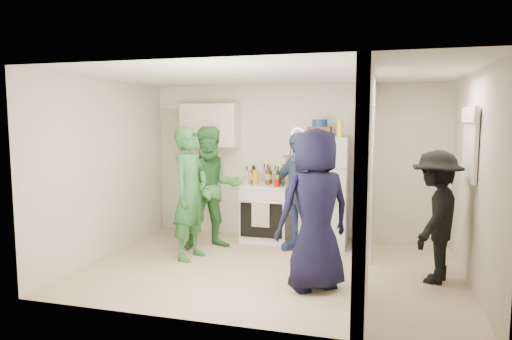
% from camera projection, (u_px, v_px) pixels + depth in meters
% --- Properties ---
extents(floor, '(4.80, 4.80, 0.00)m').
position_uv_depth(floor, '(270.00, 269.00, 5.96)').
color(floor, beige).
rests_on(floor, ground).
extents(wall_back, '(4.80, 0.00, 4.80)m').
position_uv_depth(wall_back, '(295.00, 162.00, 7.45)').
color(wall_back, silver).
rests_on(wall_back, floor).
extents(wall_front, '(4.80, 0.00, 4.80)m').
position_uv_depth(wall_front, '(227.00, 195.00, 4.19)').
color(wall_front, silver).
rests_on(wall_front, floor).
extents(wall_left, '(0.00, 3.40, 3.40)m').
position_uv_depth(wall_left, '(106.00, 169.00, 6.45)').
color(wall_left, silver).
rests_on(wall_left, floor).
extents(wall_right, '(0.00, 3.40, 3.40)m').
position_uv_depth(wall_right, '(475.00, 181.00, 5.18)').
color(wall_right, silver).
rests_on(wall_right, floor).
extents(ceiling, '(4.80, 4.80, 0.00)m').
position_uv_depth(ceiling, '(270.00, 75.00, 5.68)').
color(ceiling, white).
rests_on(ceiling, wall_back).
extents(partition_pier_back, '(0.12, 1.20, 2.50)m').
position_uv_depth(partition_pier_back, '(369.00, 168.00, 6.56)').
color(partition_pier_back, silver).
rests_on(partition_pier_back, floor).
extents(partition_pier_front, '(0.12, 1.20, 2.50)m').
position_uv_depth(partition_pier_front, '(363.00, 191.00, 4.45)').
color(partition_pier_front, silver).
rests_on(partition_pier_front, floor).
extents(partition_header, '(0.12, 1.00, 0.40)m').
position_uv_depth(partition_header, '(369.00, 89.00, 5.39)').
color(partition_header, silver).
rests_on(partition_header, partition_pier_back).
extents(stove, '(0.76, 0.64, 0.91)m').
position_uv_depth(stove, '(266.00, 212.00, 7.32)').
color(stove, white).
rests_on(stove, floor).
extents(upper_cabinet, '(0.95, 0.34, 0.70)m').
position_uv_depth(upper_cabinet, '(210.00, 125.00, 7.58)').
color(upper_cabinet, silver).
rests_on(upper_cabinet, wall_back).
extents(fridge, '(0.69, 0.67, 1.68)m').
position_uv_depth(fridge, '(325.00, 191.00, 7.01)').
color(fridge, silver).
rests_on(fridge, floor).
extents(wicker_basket, '(0.35, 0.25, 0.15)m').
position_uv_depth(wicker_basket, '(320.00, 132.00, 6.98)').
color(wicker_basket, brown).
rests_on(wicker_basket, fridge).
extents(blue_bowl, '(0.24, 0.24, 0.11)m').
position_uv_depth(blue_bowl, '(320.00, 123.00, 6.96)').
color(blue_bowl, navy).
rests_on(blue_bowl, wicker_basket).
extents(yellow_cup_stack_top, '(0.09, 0.09, 0.25)m').
position_uv_depth(yellow_cup_stack_top, '(340.00, 129.00, 6.74)').
color(yellow_cup_stack_top, yellow).
rests_on(yellow_cup_stack_top, fridge).
extents(wall_clock, '(0.22, 0.02, 0.22)m').
position_uv_depth(wall_clock, '(298.00, 135.00, 7.37)').
color(wall_clock, white).
rests_on(wall_clock, wall_back).
extents(spice_shelf, '(0.35, 0.08, 0.03)m').
position_uv_depth(spice_shelf, '(294.00, 156.00, 7.39)').
color(spice_shelf, olive).
rests_on(spice_shelf, wall_back).
extents(nook_window, '(0.03, 0.70, 0.80)m').
position_uv_depth(nook_window, '(472.00, 145.00, 5.34)').
color(nook_window, black).
rests_on(nook_window, wall_right).
extents(nook_window_frame, '(0.04, 0.76, 0.86)m').
position_uv_depth(nook_window_frame, '(470.00, 145.00, 5.34)').
color(nook_window_frame, white).
rests_on(nook_window_frame, wall_right).
extents(nook_valance, '(0.04, 0.82, 0.18)m').
position_uv_depth(nook_valance, '(469.00, 115.00, 5.31)').
color(nook_valance, white).
rests_on(nook_valance, wall_right).
extents(yellow_cup_stack_stove, '(0.09, 0.09, 0.25)m').
position_uv_depth(yellow_cup_stack_stove, '(255.00, 178.00, 7.08)').
color(yellow_cup_stack_stove, orange).
rests_on(yellow_cup_stack_stove, stove).
extents(red_cup, '(0.09, 0.09, 0.12)m').
position_uv_depth(red_cup, '(277.00, 183.00, 7.02)').
color(red_cup, '#B11C0B').
rests_on(red_cup, stove).
extents(person_green_left, '(0.56, 0.74, 1.84)m').
position_uv_depth(person_green_left, '(190.00, 193.00, 6.33)').
color(person_green_left, '#2C6F39').
rests_on(person_green_left, floor).
extents(person_green_center, '(1.13, 1.07, 1.84)m').
position_uv_depth(person_green_center, '(212.00, 188.00, 6.85)').
color(person_green_center, '#3A853D').
rests_on(person_green_center, floor).
extents(person_denim, '(1.09, 0.96, 1.76)m').
position_uv_depth(person_denim, '(298.00, 192.00, 6.70)').
color(person_denim, '#3B5982').
rests_on(person_denim, floor).
extents(person_navy, '(1.08, 1.01, 1.85)m').
position_uv_depth(person_navy, '(315.00, 210.00, 5.18)').
color(person_navy, black).
rests_on(person_navy, floor).
extents(person_nook, '(0.90, 1.16, 1.59)m').
position_uv_depth(person_nook, '(436.00, 216.00, 5.43)').
color(person_nook, black).
rests_on(person_nook, floor).
extents(bottle_a, '(0.06, 0.06, 0.28)m').
position_uv_depth(bottle_a, '(253.00, 174.00, 7.45)').
color(bottle_a, brown).
rests_on(bottle_a, stove).
extents(bottle_b, '(0.07, 0.07, 0.31)m').
position_uv_depth(bottle_b, '(253.00, 175.00, 7.23)').
color(bottle_b, '#184A20').
rests_on(bottle_b, stove).
extents(bottle_c, '(0.06, 0.06, 0.32)m').
position_uv_depth(bottle_c, '(264.00, 173.00, 7.42)').
color(bottle_c, '#9FA4AC').
rests_on(bottle_c, stove).
extents(bottle_d, '(0.08, 0.08, 0.33)m').
position_uv_depth(bottle_d, '(268.00, 175.00, 7.20)').
color(bottle_d, brown).
rests_on(bottle_d, stove).
extents(bottle_e, '(0.06, 0.06, 0.29)m').
position_uv_depth(bottle_e, '(275.00, 174.00, 7.40)').
color(bottle_e, '#A0A4B1').
rests_on(bottle_e, stove).
extents(bottle_f, '(0.07, 0.07, 0.29)m').
position_uv_depth(bottle_f, '(278.00, 176.00, 7.21)').
color(bottle_f, black).
rests_on(bottle_f, stove).
extents(bottle_g, '(0.07, 0.07, 0.32)m').
position_uv_depth(bottle_g, '(283.00, 174.00, 7.31)').
color(bottle_g, olive).
rests_on(bottle_g, stove).
extents(bottle_h, '(0.06, 0.06, 0.29)m').
position_uv_depth(bottle_h, '(247.00, 175.00, 7.24)').
color(bottle_h, silver).
rests_on(bottle_h, stove).
extents(bottle_i, '(0.07, 0.07, 0.28)m').
position_uv_depth(bottle_i, '(270.00, 175.00, 7.34)').
color(bottle_i, '#59260F').
rests_on(bottle_i, stove).
extents(bottle_j, '(0.06, 0.06, 0.28)m').
position_uv_depth(bottle_j, '(282.00, 177.00, 7.07)').
color(bottle_j, '#1D4F1B').
rests_on(bottle_j, stove).
extents(bottle_k, '(0.06, 0.06, 0.28)m').
position_uv_depth(bottle_k, '(255.00, 175.00, 7.35)').
color(bottle_k, brown).
rests_on(bottle_k, stove).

